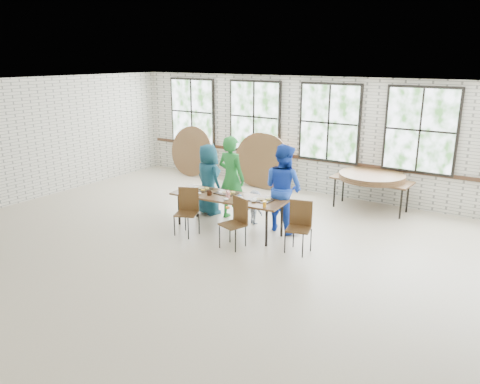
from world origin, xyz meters
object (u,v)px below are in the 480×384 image
(dining_table, at_px, (229,198))
(storage_table, at_px, (371,181))
(chair_near_right, at_px, (237,218))
(chair_near_left, at_px, (188,207))

(dining_table, bearing_deg, storage_table, 51.30)
(dining_table, relative_size, storage_table, 1.34)
(storage_table, bearing_deg, chair_near_right, -108.36)
(dining_table, distance_m, storage_table, 3.56)
(chair_near_left, relative_size, storage_table, 0.52)
(dining_table, xyz_separation_m, storage_table, (1.98, 2.95, -0.00))
(chair_near_left, bearing_deg, storage_table, 30.64)
(storage_table, bearing_deg, chair_near_left, -123.20)
(chair_near_left, bearing_deg, dining_table, 21.74)
(dining_table, height_order, storage_table, same)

